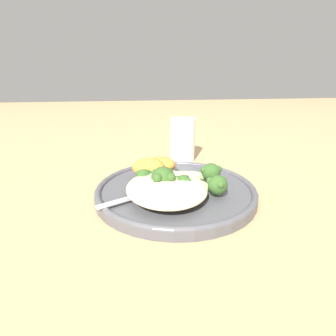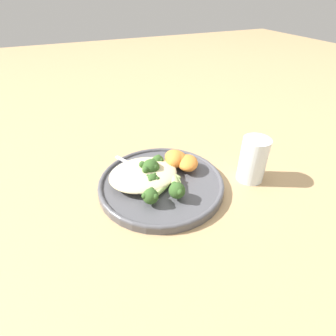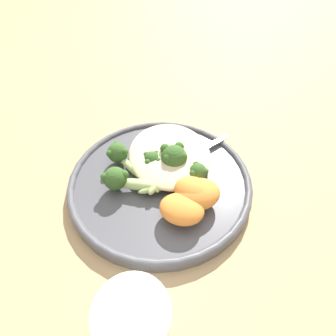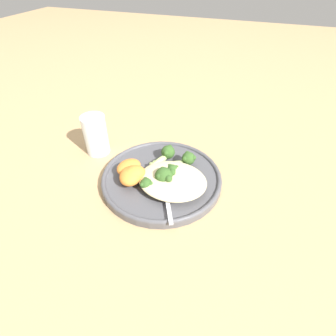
{
  "view_description": "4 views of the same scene",
  "coord_description": "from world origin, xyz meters",
  "px_view_note": "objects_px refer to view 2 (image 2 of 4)",
  "views": [
    {
      "loc": [
        -0.43,
        0.08,
        0.22
      ],
      "look_at": [
        0.03,
        0.01,
        0.05
      ],
      "focal_mm": 28.0,
      "sensor_mm": 36.0,
      "label": 1
    },
    {
      "loc": [
        -0.17,
        -0.46,
        0.41
      ],
      "look_at": [
        0.03,
        -0.0,
        0.05
      ],
      "focal_mm": 28.0,
      "sensor_mm": 36.0,
      "label": 2
    },
    {
      "loc": [
        0.3,
        -0.04,
        0.34
      ],
      "look_at": [
        0.02,
        0.01,
        0.05
      ],
      "focal_mm": 28.0,
      "sensor_mm": 36.0,
      "label": 3
    },
    {
      "loc": [
        -0.16,
        0.45,
        0.45
      ],
      "look_at": [
        -0.0,
        0.0,
        0.05
      ],
      "focal_mm": 28.0,
      "sensor_mm": 36.0,
      "label": 4
    }
  ],
  "objects_px": {
    "quinoa_mound": "(143,174)",
    "water_glass": "(253,160)",
    "broccoli_stalk_3": "(155,193)",
    "broccoli_stalk_4": "(176,188)",
    "broccoli_stalk_0": "(163,166)",
    "sweet_potato_chunk_0": "(176,158)",
    "sweet_potato_chunk_2": "(175,159)",
    "plate": "(161,183)",
    "sweet_potato_chunk_1": "(188,163)",
    "spoon": "(135,166)",
    "broccoli_stalk_1": "(152,169)",
    "broccoli_stalk_2": "(158,179)"
  },
  "relations": [
    {
      "from": "quinoa_mound",
      "to": "water_glass",
      "type": "height_order",
      "value": "water_glass"
    },
    {
      "from": "broccoli_stalk_3",
      "to": "broccoli_stalk_4",
      "type": "relative_size",
      "value": 1.15
    },
    {
      "from": "broccoli_stalk_0",
      "to": "quinoa_mound",
      "type": "bearing_deg",
      "value": 93.07
    },
    {
      "from": "sweet_potato_chunk_0",
      "to": "sweet_potato_chunk_2",
      "type": "relative_size",
      "value": 1.13
    },
    {
      "from": "plate",
      "to": "broccoli_stalk_3",
      "type": "bearing_deg",
      "value": -122.33
    },
    {
      "from": "plate",
      "to": "water_glass",
      "type": "distance_m",
      "value": 0.23
    },
    {
      "from": "sweet_potato_chunk_1",
      "to": "sweet_potato_chunk_2",
      "type": "height_order",
      "value": "sweet_potato_chunk_2"
    },
    {
      "from": "spoon",
      "to": "sweet_potato_chunk_1",
      "type": "bearing_deg",
      "value": -141.57
    },
    {
      "from": "sweet_potato_chunk_1",
      "to": "water_glass",
      "type": "bearing_deg",
      "value": -28.67
    },
    {
      "from": "broccoli_stalk_0",
      "to": "spoon",
      "type": "xyz_separation_m",
      "value": [
        -0.06,
        0.04,
        -0.01
      ]
    },
    {
      "from": "quinoa_mound",
      "to": "broccoli_stalk_3",
      "type": "relative_size",
      "value": 1.48
    },
    {
      "from": "broccoli_stalk_0",
      "to": "broccoli_stalk_1",
      "type": "height_order",
      "value": "broccoli_stalk_1"
    },
    {
      "from": "broccoli_stalk_0",
      "to": "broccoli_stalk_1",
      "type": "xyz_separation_m",
      "value": [
        -0.03,
        -0.01,
        0.01
      ]
    },
    {
      "from": "broccoli_stalk_3",
      "to": "sweet_potato_chunk_0",
      "type": "relative_size",
      "value": 1.67
    },
    {
      "from": "quinoa_mound",
      "to": "broccoli_stalk_4",
      "type": "height_order",
      "value": "broccoli_stalk_4"
    },
    {
      "from": "broccoli_stalk_1",
      "to": "spoon",
      "type": "relative_size",
      "value": 0.9
    },
    {
      "from": "quinoa_mound",
      "to": "broccoli_stalk_4",
      "type": "distance_m",
      "value": 0.1
    },
    {
      "from": "broccoli_stalk_0",
      "to": "sweet_potato_chunk_1",
      "type": "xyz_separation_m",
      "value": [
        0.06,
        -0.02,
        0.0
      ]
    },
    {
      "from": "broccoli_stalk_4",
      "to": "water_glass",
      "type": "distance_m",
      "value": 0.21
    },
    {
      "from": "plate",
      "to": "sweet_potato_chunk_2",
      "type": "relative_size",
      "value": 5.1
    },
    {
      "from": "broccoli_stalk_4",
      "to": "broccoli_stalk_1",
      "type": "bearing_deg",
      "value": -143.64
    },
    {
      "from": "spoon",
      "to": "water_glass",
      "type": "relative_size",
      "value": 0.88
    },
    {
      "from": "spoon",
      "to": "water_glass",
      "type": "xyz_separation_m",
      "value": [
        0.26,
        -0.13,
        0.03
      ]
    },
    {
      "from": "broccoli_stalk_4",
      "to": "plate",
      "type": "bearing_deg",
      "value": -150.69
    },
    {
      "from": "quinoa_mound",
      "to": "broccoli_stalk_2",
      "type": "distance_m",
      "value": 0.04
    },
    {
      "from": "broccoli_stalk_2",
      "to": "broccoli_stalk_4",
      "type": "relative_size",
      "value": 0.82
    },
    {
      "from": "quinoa_mound",
      "to": "sweet_potato_chunk_1",
      "type": "bearing_deg",
      "value": -2.39
    },
    {
      "from": "quinoa_mound",
      "to": "broccoli_stalk_4",
      "type": "relative_size",
      "value": 1.7
    },
    {
      "from": "broccoli_stalk_1",
      "to": "broccoli_stalk_4",
      "type": "relative_size",
      "value": 0.93
    },
    {
      "from": "quinoa_mound",
      "to": "sweet_potato_chunk_1",
      "type": "relative_size",
      "value": 2.56
    },
    {
      "from": "sweet_potato_chunk_2",
      "to": "broccoli_stalk_1",
      "type": "bearing_deg",
      "value": -164.31
    },
    {
      "from": "quinoa_mound",
      "to": "broccoli_stalk_0",
      "type": "bearing_deg",
      "value": 13.7
    },
    {
      "from": "broccoli_stalk_0",
      "to": "broccoli_stalk_3",
      "type": "height_order",
      "value": "broccoli_stalk_3"
    },
    {
      "from": "quinoa_mound",
      "to": "sweet_potato_chunk_1",
      "type": "height_order",
      "value": "sweet_potato_chunk_1"
    },
    {
      "from": "broccoli_stalk_1",
      "to": "water_glass",
      "type": "relative_size",
      "value": 0.79
    },
    {
      "from": "broccoli_stalk_4",
      "to": "quinoa_mound",
      "type": "bearing_deg",
      "value": -131.12
    },
    {
      "from": "broccoli_stalk_0",
      "to": "broccoli_stalk_2",
      "type": "relative_size",
      "value": 1.44
    },
    {
      "from": "plate",
      "to": "broccoli_stalk_2",
      "type": "relative_size",
      "value": 3.79
    },
    {
      "from": "sweet_potato_chunk_2",
      "to": "broccoli_stalk_0",
      "type": "bearing_deg",
      "value": -172.71
    },
    {
      "from": "broccoli_stalk_3",
      "to": "water_glass",
      "type": "bearing_deg",
      "value": 144.63
    },
    {
      "from": "sweet_potato_chunk_0",
      "to": "spoon",
      "type": "bearing_deg",
      "value": 164.92
    },
    {
      "from": "plate",
      "to": "broccoli_stalk_3",
      "type": "distance_m",
      "value": 0.07
    },
    {
      "from": "broccoli_stalk_1",
      "to": "broccoli_stalk_2",
      "type": "bearing_deg",
      "value": 129.99
    },
    {
      "from": "broccoli_stalk_4",
      "to": "sweet_potato_chunk_2",
      "type": "xyz_separation_m",
      "value": [
        0.04,
        0.1,
        0.0
      ]
    },
    {
      "from": "sweet_potato_chunk_0",
      "to": "spoon",
      "type": "distance_m",
      "value": 0.11
    },
    {
      "from": "water_glass",
      "to": "sweet_potato_chunk_1",
      "type": "bearing_deg",
      "value": 151.33
    },
    {
      "from": "quinoa_mound",
      "to": "broccoli_stalk_4",
      "type": "bearing_deg",
      "value": -59.28
    },
    {
      "from": "broccoli_stalk_2",
      "to": "broccoli_stalk_4",
      "type": "bearing_deg",
      "value": 117.2
    },
    {
      "from": "quinoa_mound",
      "to": "sweet_potato_chunk_0",
      "type": "distance_m",
      "value": 0.1
    },
    {
      "from": "plate",
      "to": "broccoli_stalk_0",
      "type": "distance_m",
      "value": 0.05
    }
  ]
}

